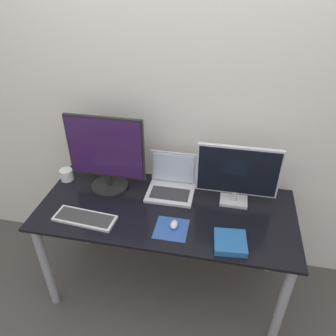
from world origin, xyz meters
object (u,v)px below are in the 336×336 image
at_px(mouse, 174,225).
at_px(laptop, 171,182).
at_px(monitor_left, 106,155).
at_px(mug, 67,175).
at_px(monitor_right, 237,174).
at_px(book, 230,242).
at_px(keyboard, 85,218).

bearing_deg(mouse, laptop, 103.25).
relative_size(monitor_left, mug, 5.83).
bearing_deg(monitor_left, monitor_right, 0.01).
height_order(monitor_right, mug, monitor_right).
height_order(book, mug, mug).
height_order(monitor_left, book, monitor_left).
bearing_deg(monitor_left, keyboard, -96.21).
bearing_deg(mouse, monitor_right, 42.49).
height_order(monitor_left, monitor_right, monitor_left).
bearing_deg(mug, book, -19.12).
height_order(monitor_right, mouse, monitor_right).
height_order(monitor_right, book, monitor_right).
bearing_deg(laptop, book, -46.07).
xyz_separation_m(book, mug, (-1.16, 0.40, 0.02)).
xyz_separation_m(monitor_left, keyboard, (-0.04, -0.34, -0.25)).
bearing_deg(monitor_left, book, -24.47).
xyz_separation_m(laptop, book, (0.41, -0.43, -0.04)).
bearing_deg(book, mug, 160.88).
relative_size(laptop, mouse, 4.40).
bearing_deg(keyboard, mouse, 3.93).
bearing_deg(mug, monitor_left, -4.04).
xyz_separation_m(mouse, mug, (-0.84, 0.33, 0.02)).
distance_m(monitor_left, mouse, 0.64).
bearing_deg(book, monitor_right, 89.03).
relative_size(mouse, mug, 0.78).
bearing_deg(mug, keyboard, -51.67).
bearing_deg(laptop, mug, -178.08).
xyz_separation_m(monitor_left, laptop, (0.42, 0.05, -0.20)).
relative_size(monitor_right, keyboard, 1.30).
relative_size(monitor_left, laptop, 1.69).
distance_m(monitor_left, mug, 0.40).
xyz_separation_m(keyboard, book, (0.87, -0.04, 0.01)).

